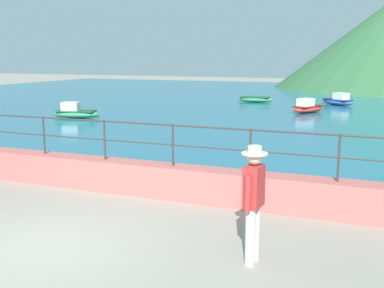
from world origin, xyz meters
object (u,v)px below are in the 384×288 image
at_px(boat_0, 338,101).
at_px(boat_2, 75,112).
at_px(person_walking, 253,199).
at_px(boat_5, 255,99).
at_px(boat_3, 308,107).

bearing_deg(boat_0, boat_2, -136.06).
relative_size(person_walking, boat_5, 0.75).
distance_m(boat_0, boat_5, 5.17).
relative_size(boat_0, boat_5, 1.01).
bearing_deg(person_walking, boat_2, 134.18).
height_order(boat_0, boat_3, same).
xyz_separation_m(person_walking, boat_3, (-1.78, 18.67, -0.65)).
xyz_separation_m(boat_3, boat_5, (-3.96, 4.46, -0.07)).
distance_m(person_walking, boat_3, 18.76).
height_order(person_walking, boat_0, person_walking).
distance_m(boat_3, boat_5, 5.97).
bearing_deg(boat_3, person_walking, -84.55).
distance_m(boat_0, boat_2, 15.78).
height_order(boat_2, boat_5, boat_2).
height_order(boat_0, boat_5, boat_0).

